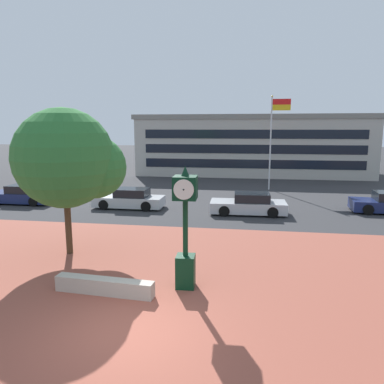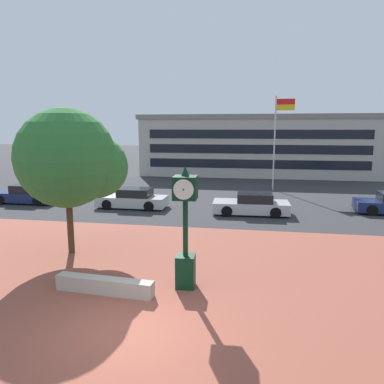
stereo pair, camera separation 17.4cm
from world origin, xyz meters
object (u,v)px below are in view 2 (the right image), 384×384
Objects in this scene: plaza_tree at (73,160)px; car_street_near at (133,199)px; street_clock at (185,227)px; car_street_far at (252,205)px; flagpole_primary at (277,135)px; car_street_distant at (27,195)px; civic_building at (256,144)px.

plaza_tree is 9.26m from car_street_near.
street_clock is 0.88× the size of car_street_near.
street_clock is 11.06m from car_street_far.
car_street_near is 0.99× the size of car_street_far.
street_clock is 0.51× the size of flagpole_primary.
flagpole_primary is (17.28, 8.41, 4.01)m from car_street_distant.
car_street_distant is (-7.78, 0.34, 0.00)m from car_street_near.
car_street_distant is at bearing 85.23° from car_street_far.
plaza_tree is 0.77× the size of flagpole_primary.
car_street_near is at bearing -110.89° from civic_building.
civic_building reaches higher than plaza_tree.
civic_building is at bearing -2.33° from car_street_far.
car_street_far is 0.18× the size of civic_building.
plaza_tree is 1.32× the size of car_street_near.
flagpole_primary is at bearing -63.94° from car_street_distant.
plaza_tree is 19.59m from flagpole_primary.
car_street_distant is 0.18× the size of civic_building.
car_street_near is 1.01× the size of car_street_distant.
plaza_tree is 0.24× the size of civic_building.
car_street_far and car_street_distant have the same top height.
civic_building is (15.66, 20.32, 2.71)m from car_street_distant.
flagpole_primary is 12.09m from civic_building.
plaza_tree reaches higher than car_street_distant.
street_clock is 32.03m from civic_building.
plaza_tree is at bearing 150.44° from street_clock.
car_street_near is 22.28m from civic_building.
car_street_far is 10.24m from flagpole_primary.
street_clock is 12.67m from car_street_near.
street_clock is at bearing -94.06° from civic_building.
plaza_tree is 11.32m from car_street_far.
street_clock is at bearing -27.19° from plaza_tree.
car_street_near is at bearing -92.40° from car_street_distant.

